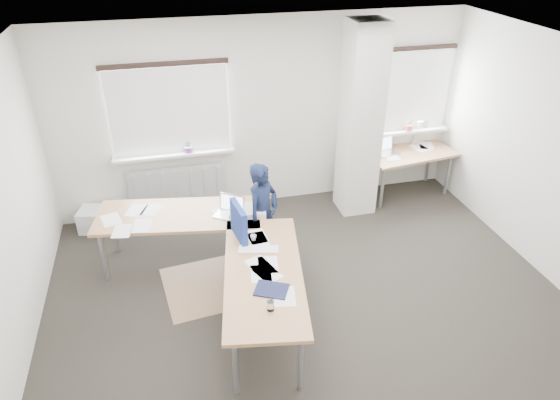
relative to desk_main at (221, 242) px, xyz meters
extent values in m
plane|color=black|center=(0.92, -0.49, -0.69)|extent=(6.00, 6.00, 0.00)
cube|color=beige|center=(0.92, 2.01, 0.71)|extent=(6.00, 0.04, 2.80)
cube|color=white|center=(0.92, -0.49, 2.11)|extent=(6.00, 5.00, 0.04)
cube|color=beige|center=(2.22, 1.46, 0.70)|extent=(0.50, 0.50, 2.78)
cube|color=white|center=(-0.38, 1.98, 0.91)|extent=(1.60, 0.04, 1.20)
cube|color=white|center=(-0.38, 1.94, 0.91)|extent=(1.60, 0.02, 1.20)
cube|color=white|center=(-0.38, 1.91, 0.29)|extent=(1.70, 0.20, 0.04)
cube|color=white|center=(3.22, 1.98, 0.91)|extent=(1.20, 0.04, 1.20)
cube|color=white|center=(3.22, 1.94, 0.91)|extent=(1.20, 0.02, 1.20)
cube|color=white|center=(3.22, 1.91, 0.29)|extent=(1.30, 0.20, 0.04)
cube|color=silver|center=(-0.38, 1.93, -0.24)|extent=(1.40, 0.10, 0.60)
cylinder|color=#773D86|center=(-0.18, 1.89, 0.35)|extent=(0.12, 0.12, 0.08)
imported|color=#285C25|center=(-0.18, 1.89, 0.39)|extent=(0.09, 0.06, 0.17)
cylinder|color=#B04B43|center=(3.22, 1.89, 0.35)|extent=(0.12, 0.12, 0.08)
imported|color=#285C25|center=(3.22, 1.89, 0.39)|extent=(0.09, 0.07, 0.17)
cube|color=#987253|center=(-0.08, 0.13, -0.69)|extent=(1.35, 1.18, 0.01)
cube|color=white|center=(-1.52, 1.76, -0.53)|extent=(0.60, 0.48, 0.32)
cube|color=#9C6A43|center=(-0.43, 0.68, 0.02)|extent=(2.11, 1.14, 0.04)
cube|color=#9C6A43|center=(0.34, -0.67, 0.02)|extent=(1.14, 2.11, 0.04)
cylinder|color=#9B9BA1|center=(-1.37, 0.54, -0.35)|extent=(0.05, 0.05, 0.69)
cylinder|color=#9B9BA1|center=(-1.27, 1.13, -0.35)|extent=(0.05, 0.05, 0.69)
cylinder|color=#9B9BA1|center=(0.51, 0.82, -0.35)|extent=(0.05, 0.05, 0.69)
cylinder|color=#9B9BA1|center=(-0.11, -1.51, -0.35)|extent=(0.05, 0.05, 0.69)
cylinder|color=#9B9BA1|center=(0.48, -1.61, -0.35)|extent=(0.05, 0.05, 0.69)
cylinder|color=#9B9BA1|center=(0.80, 0.16, -0.35)|extent=(0.05, 0.05, 0.69)
cube|color=#B7B7BC|center=(0.16, 0.49, 0.05)|extent=(0.40, 0.38, 0.01)
cube|color=#B7B7BC|center=(0.23, 0.58, 0.16)|extent=(0.30, 0.22, 0.22)
cube|color=silver|center=(0.23, 0.58, 0.16)|extent=(0.26, 0.19, 0.19)
cube|color=white|center=(0.37, -0.31, 0.05)|extent=(0.46, 0.24, 0.02)
cube|color=#131636|center=(0.36, -0.99, 0.05)|extent=(0.39, 0.36, 0.01)
cube|color=silver|center=(0.40, 0.49, 0.07)|extent=(0.50, 0.39, 0.07)
imported|color=white|center=(0.35, -0.10, 0.07)|extent=(0.07, 0.07, 0.07)
cylinder|color=silver|center=(0.28, -1.26, 0.09)|extent=(0.07, 0.07, 0.10)
cube|color=#9C6A43|center=(3.17, 1.66, 0.02)|extent=(1.48, 0.88, 0.04)
cylinder|color=#9B9BA1|center=(2.61, 1.33, -0.35)|extent=(0.05, 0.05, 0.69)
cylinder|color=#9B9BA1|center=(3.80, 1.49, -0.35)|extent=(0.05, 0.05, 0.69)
cylinder|color=#9B9BA1|center=(2.55, 1.83, -0.35)|extent=(0.05, 0.05, 0.69)
cylinder|color=#9B9BA1|center=(3.74, 1.98, -0.35)|extent=(0.05, 0.05, 0.69)
cube|color=#B7B7BC|center=(2.82, 1.69, 0.05)|extent=(0.38, 0.30, 0.01)
cube|color=#B7B7BC|center=(2.79, 1.80, 0.16)|extent=(0.33, 0.12, 0.22)
cube|color=silver|center=(2.79, 1.80, 0.16)|extent=(0.29, 0.10, 0.19)
cylinder|color=silver|center=(3.39, 1.94, 0.05)|extent=(0.10, 0.10, 0.02)
cylinder|color=silver|center=(3.39, 1.94, 0.24)|extent=(0.02, 0.16, 0.38)
cylinder|color=silver|center=(3.39, 1.82, 0.46)|extent=(0.02, 0.29, 0.13)
cone|color=silver|center=(3.39, 1.68, 0.44)|extent=(0.14, 0.16, 0.17)
cube|color=navy|center=(0.46, 0.02, -0.19)|extent=(0.57, 0.57, 0.09)
cube|color=navy|center=(0.21, -0.01, 0.18)|extent=(0.13, 0.44, 0.55)
cylinder|color=silver|center=(0.46, 0.02, -0.40)|extent=(0.07, 0.07, 0.37)
cylinder|color=black|center=(0.74, 0.06, -0.65)|extent=(0.07, 0.04, 0.07)
cylinder|color=black|center=(0.51, 0.30, -0.65)|extent=(0.04, 0.07, 0.07)
cylinder|color=black|center=(0.21, 0.15, -0.65)|extent=(0.07, 0.06, 0.07)
cylinder|color=black|center=(0.25, -0.18, -0.65)|extent=(0.07, 0.07, 0.07)
cylinder|color=black|center=(0.58, -0.23, -0.65)|extent=(0.06, 0.07, 0.07)
imported|color=black|center=(0.59, 0.46, 0.00)|extent=(0.60, 0.58, 1.38)
camera|label=1|loc=(-0.48, -4.69, 3.26)|focal=32.00mm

